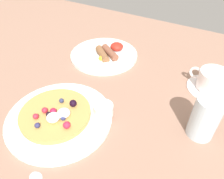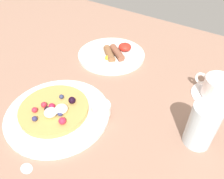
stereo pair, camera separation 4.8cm
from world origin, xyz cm
name	(u,v)px [view 2 (the right image)]	position (x,y,z in cm)	size (l,w,h in cm)	color
ground_plane	(99,103)	(0.00, 0.00, -1.50)	(196.16, 120.09, 3.00)	#97705C
pancake_plate	(58,113)	(-4.78, -10.48, 0.50)	(26.22, 26.22, 1.00)	white
pancake_with_berries	(54,109)	(-5.45, -10.80, 1.87)	(17.46, 17.46, 3.21)	tan
syrup_ramekin	(101,109)	(4.34, -4.26, 2.55)	(4.85, 4.85, 3.01)	white
breakfast_plate	(111,55)	(-10.61, 20.18, 0.60)	(23.42, 23.42, 1.20)	white
fried_breakfast	(116,52)	(-8.69, 20.06, 2.27)	(9.78, 14.39, 2.73)	brown
coffee_saucer	(216,95)	(25.53, 20.53, 0.33)	(13.18, 13.18, 0.67)	white
coffee_cup	(219,87)	(25.39, 20.54, 3.42)	(11.24, 8.35, 5.32)	white
water_glass	(202,126)	(26.41, 2.55, 5.35)	(6.07, 6.07, 10.69)	silver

